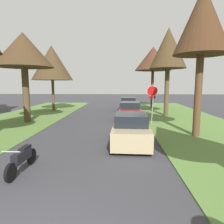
{
  "coord_description": "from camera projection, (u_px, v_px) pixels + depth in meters",
  "views": [
    {
      "loc": [
        1.6,
        -2.35,
        3.06
      ],
      "look_at": [
        1.04,
        10.52,
        1.26
      ],
      "focal_mm": 31.73,
      "sensor_mm": 36.0,
      "label": 1
    }
  ],
  "objects": [
    {
      "name": "street_tree_right_far",
      "position": [
        153.0,
        59.0,
        24.95
      ],
      "size": [
        4.59,
        4.59,
        7.68
      ],
      "color": "brown",
      "rests_on": "grass_verge_right"
    },
    {
      "name": "street_tree_left_far",
      "position": [
        52.0,
        63.0,
        22.23
      ],
      "size": [
        4.58,
        4.58,
        7.32
      ],
      "color": "brown",
      "rests_on": "grass_verge_left"
    },
    {
      "name": "parked_motorcycle",
      "position": [
        22.0,
        158.0,
        6.94
      ],
      "size": [
        0.6,
        2.05,
        0.97
      ],
      "color": "black",
      "rests_on": "ground"
    },
    {
      "name": "street_tree_right_mid_b",
      "position": [
        168.0,
        49.0,
        18.32
      ],
      "size": [
        3.4,
        3.4,
        8.19
      ],
      "color": "brown",
      "rests_on": "grass_verge_right"
    },
    {
      "name": "parked_sedan_red",
      "position": [
        130.0,
        111.0,
        17.17
      ],
      "size": [
        2.08,
        4.46,
        1.57
      ],
      "color": "red",
      "rests_on": "ground"
    },
    {
      "name": "stop_sign_far",
      "position": [
        152.0,
        96.0,
        14.79
      ],
      "size": [
        0.81,
        0.63,
        2.93
      ],
      "color": "#9EA0A5",
      "rests_on": "grass_verge_right"
    },
    {
      "name": "street_tree_right_mid_a",
      "position": [
        202.0,
        22.0,
        10.8
      ],
      "size": [
        3.04,
        3.04,
        8.33
      ],
      "color": "#533822",
      "rests_on": "grass_verge_right"
    },
    {
      "name": "street_tree_left_mid_b",
      "position": [
        23.0,
        51.0,
        15.25
      ],
      "size": [
        4.51,
        4.51,
        6.97
      ],
      "color": "#4F3C25",
      "rests_on": "grass_verge_left"
    },
    {
      "name": "parked_sedan_tan",
      "position": [
        131.0,
        129.0,
        10.34
      ],
      "size": [
        2.08,
        4.46,
        1.57
      ],
      "color": "tan",
      "rests_on": "ground"
    },
    {
      "name": "parked_sedan_black",
      "position": [
        128.0,
        104.0,
        23.14
      ],
      "size": [
        2.08,
        4.46,
        1.57
      ],
      "color": "black",
      "rests_on": "ground"
    }
  ]
}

